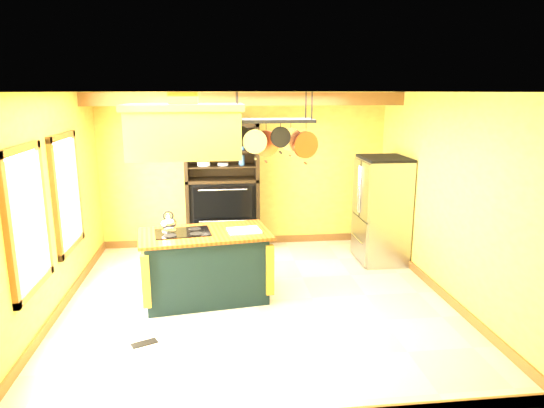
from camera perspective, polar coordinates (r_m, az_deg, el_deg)
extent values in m
plane|color=beige|center=(6.55, -1.74, -11.28)|extent=(5.00, 5.00, 0.00)
plane|color=white|center=(5.97, -1.92, 13.05)|extent=(5.00, 5.00, 0.00)
cube|color=gold|center=(8.57, -3.25, 4.00)|extent=(5.00, 0.02, 2.70)
cube|color=gold|center=(3.74, 1.46, -8.21)|extent=(5.00, 0.02, 2.70)
cube|color=gold|center=(6.42, -24.66, -0.30)|extent=(0.02, 5.00, 2.70)
cube|color=gold|center=(6.79, 19.68, 0.83)|extent=(0.02, 5.00, 2.70)
cube|color=brown|center=(7.66, -3.00, 12.24)|extent=(5.00, 0.15, 0.20)
cube|color=brown|center=(5.66, -26.83, -1.67)|extent=(0.06, 1.06, 1.56)
cube|color=white|center=(5.66, -26.60, -1.67)|extent=(0.02, 0.85, 1.34)
cube|color=brown|center=(6.96, -22.99, 1.25)|extent=(0.06, 1.06, 1.56)
cube|color=white|center=(6.95, -22.79, 1.26)|extent=(0.02, 0.85, 1.34)
cube|color=black|center=(6.51, -7.82, -7.37)|extent=(1.63, 1.04, 0.88)
cube|color=brown|center=(6.37, -7.94, -3.49)|extent=(1.78, 1.15, 0.04)
cube|color=black|center=(6.38, -10.48, -3.31)|extent=(0.75, 0.57, 0.01)
ellipsoid|color=silver|center=(6.45, -12.07, -2.24)|extent=(0.20, 0.20, 0.16)
cube|color=white|center=(6.36, -3.31, -3.12)|extent=(0.46, 0.38, 0.02)
cube|color=#B3812C|center=(6.13, -10.21, 8.07)|extent=(1.36, 0.73, 0.58)
cube|color=brown|center=(6.12, -10.34, 11.13)|extent=(1.45, 0.82, 0.08)
cube|color=#B3812C|center=(6.11, -10.37, 11.80)|extent=(0.35, 0.35, 0.22)
cube|color=black|center=(6.15, 0.15, 9.80)|extent=(1.00, 0.50, 0.04)
cylinder|color=black|center=(5.91, -4.04, 11.33)|extent=(0.02, 0.02, 0.35)
cylinder|color=black|center=(6.41, 4.01, 11.47)|extent=(0.02, 0.02, 0.35)
cylinder|color=black|center=(6.23, -3.65, 7.97)|extent=(0.26, 0.04, 0.26)
cylinder|color=silver|center=(6.05, -2.02, 7.36)|extent=(0.30, 0.04, 0.30)
cylinder|color=#CC5133|center=(6.27, -0.69, 7.11)|extent=(0.34, 0.04, 0.34)
cylinder|color=black|center=(6.08, 1.01, 7.86)|extent=(0.26, 0.04, 0.26)
cylinder|color=silver|center=(6.31, 2.22, 7.59)|extent=(0.30, 0.04, 0.30)
cylinder|color=#CC5133|center=(6.14, 3.99, 6.95)|extent=(0.34, 0.04, 0.34)
cube|color=#94979C|center=(7.97, 12.82, -0.80)|extent=(0.69, 0.85, 1.66)
cube|color=#94979C|center=(7.58, 10.90, 1.41)|extent=(0.03, 0.41, 0.90)
cube|color=#94979C|center=(7.98, 10.00, 2.03)|extent=(0.03, 0.41, 0.90)
cube|color=#94979C|center=(7.98, 10.20, -4.01)|extent=(0.03, 0.82, 0.70)
cube|color=black|center=(8.20, 12.53, -6.25)|extent=(0.66, 0.81, 0.06)
cube|color=black|center=(8.55, -5.88, 2.20)|extent=(1.24, 0.06, 2.19)
cube|color=black|center=(8.34, -9.91, 1.79)|extent=(0.06, 0.52, 2.19)
cube|color=black|center=(8.35, -1.81, 2.00)|extent=(0.06, 0.52, 2.19)
cube|color=black|center=(8.30, -5.88, 2.87)|extent=(1.24, 0.52, 0.05)
cube|color=black|center=(8.45, -5.79, -1.03)|extent=(1.12, 0.42, 1.18)
cube|color=black|center=(8.09, -5.79, 0.19)|extent=(0.97, 0.04, 0.52)
cube|color=black|center=(8.22, -5.71, -3.37)|extent=(0.97, 0.04, 0.48)
cube|color=black|center=(8.26, -5.92, 4.49)|extent=(1.12, 0.46, 0.02)
cube|color=black|center=(8.22, -5.96, 6.26)|extent=(1.12, 0.46, 0.02)
cube|color=black|center=(8.20, -6.00, 7.98)|extent=(1.12, 0.46, 0.02)
cylinder|color=white|center=(8.20, -8.06, 4.73)|extent=(0.22, 0.22, 0.07)
cylinder|color=teal|center=(8.17, -3.62, 6.97)|extent=(0.10, 0.10, 0.17)
cube|color=black|center=(5.72, -14.79, -15.55)|extent=(0.30, 0.23, 0.01)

